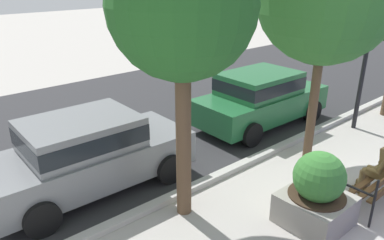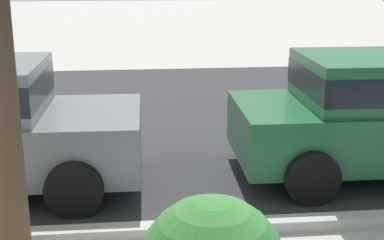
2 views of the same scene
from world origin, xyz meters
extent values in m
cube|color=#2D2D30|center=(0.00, 7.50, 0.00)|extent=(60.00, 9.00, 0.01)
cube|color=#B2AFA8|center=(0.00, 2.90, 0.06)|extent=(60.00, 0.20, 0.12)
cylinder|color=brown|center=(-3.24, 2.46, 1.44)|extent=(0.27, 0.27, 2.89)
cylinder|color=black|center=(-2.79, 5.15, 0.32)|extent=(0.64, 0.23, 0.64)
cylinder|color=black|center=(-2.82, 3.45, 0.32)|extent=(0.64, 0.23, 0.64)
cylinder|color=black|center=(-0.13, 5.20, 0.32)|extent=(0.64, 0.23, 0.64)
cylinder|color=black|center=(-0.16, 3.50, 0.32)|extent=(0.64, 0.23, 0.64)
camera|label=1|loc=(-6.97, -2.10, 4.20)|focal=35.09mm
camera|label=2|loc=(-2.12, -2.10, 2.66)|focal=50.88mm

